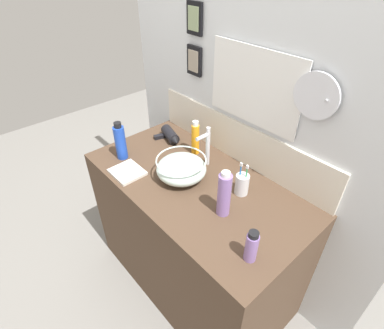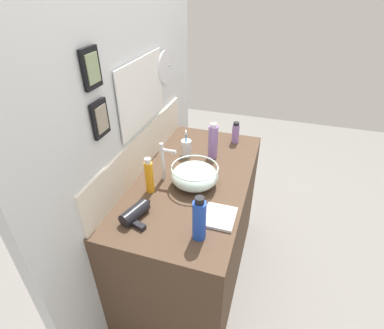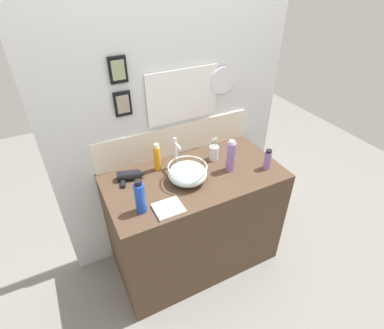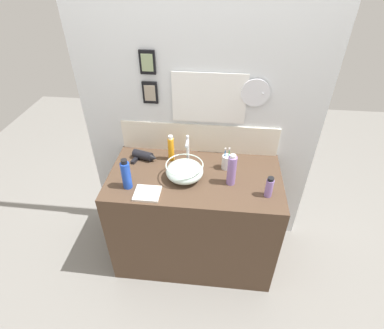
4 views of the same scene
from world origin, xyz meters
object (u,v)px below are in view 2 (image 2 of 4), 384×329
glass_bowl_sink (195,175)px  faucet (164,160)px  hand_towel (219,217)px  hair_drier (137,212)px  spray_bottle (199,219)px  toothbrush_cup (186,148)px  shampoo_bottle (149,176)px  soap_dispenser (213,142)px  lotion_bottle (236,133)px

glass_bowl_sink → faucet: bearing=90.0°
hand_towel → hair_drier: bearing=106.1°
spray_bottle → toothbrush_cup: bearing=23.0°
glass_bowl_sink → shampoo_bottle: size_ratio=1.25×
shampoo_bottle → spray_bottle: (-0.25, -0.35, 0.01)m
hair_drier → soap_dispenser: (0.66, -0.21, 0.08)m
spray_bottle → hand_towel: (0.15, -0.06, -0.10)m
faucet → spray_bottle: size_ratio=1.03×
hand_towel → spray_bottle: bearing=157.6°
faucet → hand_towel: faucet is taller
toothbrush_cup → spray_bottle: size_ratio=0.79×
toothbrush_cup → shampoo_bottle: 0.43m
lotion_bottle → shampoo_bottle: bearing=154.1°
glass_bowl_sink → lotion_bottle: bearing=-12.3°
toothbrush_cup → spray_bottle: bearing=-157.0°
lotion_bottle → spray_bottle: size_ratio=0.66×
faucet → soap_dispenser: 0.38m
spray_bottle → shampoo_bottle: bearing=55.1°
faucet → lotion_bottle: (0.57, -0.31, -0.06)m
shampoo_bottle → spray_bottle: 0.43m
hair_drier → hand_towel: hair_drier is taller
toothbrush_cup → hand_towel: bearing=-146.4°
hand_towel → glass_bowl_sink: bearing=41.0°
hair_drier → soap_dispenser: soap_dispenser is taller
glass_bowl_sink → hand_towel: 0.31m
hair_drier → glass_bowl_sink: bearing=-29.5°
shampoo_bottle → hand_towel: shampoo_bottle is taller
toothbrush_cup → glass_bowl_sink: bearing=-153.2°
hair_drier → soap_dispenser: 0.70m
faucet → hair_drier: size_ratio=1.15×
hand_towel → shampoo_bottle: bearing=76.8°
glass_bowl_sink → toothbrush_cup: 0.33m
soap_dispenser → spray_bottle: 0.71m
toothbrush_cup → soap_dispenser: bearing=-78.5°
glass_bowl_sink → lotion_bottle: (0.57, -0.12, 0.01)m
hair_drier → shampoo_bottle: 0.22m
shampoo_bottle → soap_dispenser: bearing=-27.6°
glass_bowl_sink → hair_drier: (-0.34, 0.19, -0.03)m
glass_bowl_sink → spray_bottle: spray_bottle is taller
hair_drier → faucet: bearing=-1.7°
faucet → soap_dispenser: bearing=-32.0°
shampoo_bottle → hand_towel: bearing=-103.2°
toothbrush_cup → faucet: bearing=173.1°
shampoo_bottle → hand_towel: size_ratio=1.23×
hair_drier → soap_dispenser: size_ratio=0.86×
soap_dispenser → hand_towel: bearing=-162.4°
glass_bowl_sink → lotion_bottle: 0.58m
hair_drier → toothbrush_cup: bearing=-4.1°
glass_bowl_sink → toothbrush_cup: bearing=26.8°
hair_drier → toothbrush_cup: 0.63m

